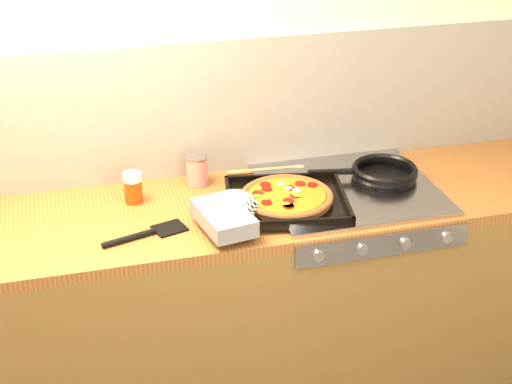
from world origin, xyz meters
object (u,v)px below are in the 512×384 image
object	(u,v)px
pizza_on_tray	(269,202)
tomato_can	(197,171)
juice_glass	(133,187)
frying_pan	(383,173)

from	to	relation	value
pizza_on_tray	tomato_can	size ratio (longest dim) A/B	5.07
juice_glass	tomato_can	bearing A→B (deg)	17.60
pizza_on_tray	juice_glass	size ratio (longest dim) A/B	5.15
tomato_can	juice_glass	world-z (taller)	tomato_can
pizza_on_tray	juice_glass	bearing A→B (deg)	154.13
tomato_can	pizza_on_tray	bearing A→B (deg)	-56.20
pizza_on_tray	tomato_can	xyz separation A→B (m)	(-0.19, 0.28, 0.01)
frying_pan	tomato_can	xyz separation A→B (m)	(-0.66, 0.15, 0.02)
pizza_on_tray	tomato_can	distance (m)	0.34
frying_pan	juice_glass	xyz separation A→B (m)	(-0.89, 0.08, 0.02)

